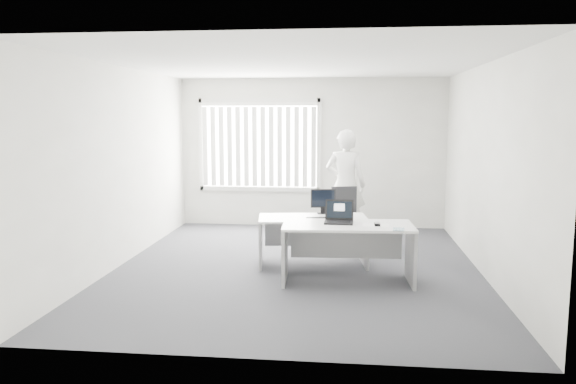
# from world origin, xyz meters

# --- Properties ---
(ground) EXTENTS (6.00, 6.00, 0.00)m
(ground) POSITION_xyz_m (0.00, 0.00, 0.00)
(ground) COLOR #424148
(ground) RESTS_ON ground
(wall_back) EXTENTS (5.00, 0.02, 2.80)m
(wall_back) POSITION_xyz_m (0.00, 3.00, 1.40)
(wall_back) COLOR silver
(wall_back) RESTS_ON ground
(wall_front) EXTENTS (5.00, 0.02, 2.80)m
(wall_front) POSITION_xyz_m (0.00, -3.00, 1.40)
(wall_front) COLOR silver
(wall_front) RESTS_ON ground
(wall_left) EXTENTS (0.02, 6.00, 2.80)m
(wall_left) POSITION_xyz_m (-2.50, 0.00, 1.40)
(wall_left) COLOR silver
(wall_left) RESTS_ON ground
(wall_right) EXTENTS (0.02, 6.00, 2.80)m
(wall_right) POSITION_xyz_m (2.50, 0.00, 1.40)
(wall_right) COLOR silver
(wall_right) RESTS_ON ground
(ceiling) EXTENTS (5.00, 6.00, 0.02)m
(ceiling) POSITION_xyz_m (0.00, 0.00, 2.80)
(ceiling) COLOR silver
(ceiling) RESTS_ON wall_back
(window) EXTENTS (2.32, 0.06, 1.76)m
(window) POSITION_xyz_m (-1.00, 2.96, 1.55)
(window) COLOR silver
(window) RESTS_ON wall_back
(blinds) EXTENTS (2.20, 0.10, 1.50)m
(blinds) POSITION_xyz_m (-1.00, 2.90, 1.52)
(blinds) COLOR white
(blinds) RESTS_ON wall_back
(desk_near) EXTENTS (1.68, 0.86, 0.75)m
(desk_near) POSITION_xyz_m (0.70, -0.60, 0.54)
(desk_near) COLOR white
(desk_near) RESTS_ON ground
(desk_far) EXTENTS (1.60, 0.90, 0.69)m
(desk_far) POSITION_xyz_m (0.21, 0.17, 0.50)
(desk_far) COLOR white
(desk_far) RESTS_ON ground
(office_chair) EXTENTS (0.68, 0.68, 0.98)m
(office_chair) POSITION_xyz_m (0.67, 1.21, 0.31)
(office_chair) COLOR black
(office_chair) RESTS_ON ground
(person) EXTENTS (0.75, 0.55, 1.88)m
(person) POSITION_xyz_m (0.65, 1.91, 0.94)
(person) COLOR white
(person) RESTS_ON ground
(laptop) EXTENTS (0.37, 0.33, 0.28)m
(laptop) POSITION_xyz_m (0.59, -0.55, 0.89)
(laptop) COLOR black
(laptop) RESTS_ON desk_near
(paper_sheet) EXTENTS (0.35, 0.26, 0.00)m
(paper_sheet) POSITION_xyz_m (1.05, -0.62, 0.75)
(paper_sheet) COLOR white
(paper_sheet) RESTS_ON desk_near
(mouse) EXTENTS (0.07, 0.12, 0.05)m
(mouse) POSITION_xyz_m (1.07, -0.65, 0.77)
(mouse) COLOR #ADAEB0
(mouse) RESTS_ON paper_sheet
(booklet) EXTENTS (0.15, 0.20, 0.01)m
(booklet) POSITION_xyz_m (1.31, -0.87, 0.75)
(booklet) COLOR white
(booklet) RESTS_ON desk_near
(keyboard) EXTENTS (0.44, 0.19, 0.02)m
(keyboard) POSITION_xyz_m (0.34, 0.01, 0.70)
(keyboard) COLOR black
(keyboard) RESTS_ON desk_far
(monitor) EXTENTS (0.37, 0.17, 0.36)m
(monitor) POSITION_xyz_m (0.34, 0.46, 0.87)
(monitor) COLOR black
(monitor) RESTS_ON desk_far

